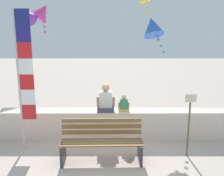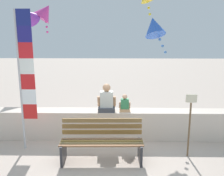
% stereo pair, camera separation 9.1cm
% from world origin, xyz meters
% --- Properties ---
extents(ground_plane, '(40.00, 40.00, 0.00)m').
position_xyz_m(ground_plane, '(0.00, 0.00, 0.00)').
color(ground_plane, '#B7A597').
extents(seawall_ledge, '(6.71, 0.48, 0.75)m').
position_xyz_m(seawall_ledge, '(0.00, 0.85, 0.38)').
color(seawall_ledge, beige).
rests_on(seawall_ledge, ground).
extents(park_bench, '(1.79, 0.65, 0.88)m').
position_xyz_m(park_bench, '(-0.11, -0.34, 0.43)').
color(park_bench, brown).
rests_on(park_bench, ground).
extents(person_adult, '(0.47, 0.35, 0.72)m').
position_xyz_m(person_adult, '(-0.04, 0.80, 1.03)').
color(person_adult, '#3C414C').
rests_on(person_adult, seawall_ledge).
extents(person_child, '(0.30, 0.22, 0.45)m').
position_xyz_m(person_child, '(0.42, 0.80, 0.93)').
color(person_child, tan).
rests_on(person_child, seawall_ledge).
extents(flag_banner, '(0.37, 0.05, 3.25)m').
position_xyz_m(flag_banner, '(-1.88, 0.18, 1.85)').
color(flag_banner, '#B7B7BC').
rests_on(flag_banner, ground).
extents(kite_magenta, '(1.05, 0.94, 1.18)m').
position_xyz_m(kite_magenta, '(-2.42, 4.17, 3.44)').
color(kite_magenta, '#DB3D9E').
extents(kite_blue, '(0.81, 0.89, 1.11)m').
position_xyz_m(kite_blue, '(1.23, 1.71, 2.89)').
color(kite_blue, blue).
extents(kite_purple, '(0.85, 0.94, 0.97)m').
position_xyz_m(kite_purple, '(-2.85, 3.68, 3.28)').
color(kite_purple, purple).
extents(sign_post, '(0.24, 0.04, 1.45)m').
position_xyz_m(sign_post, '(1.83, -0.15, 0.85)').
color(sign_post, brown).
rests_on(sign_post, ground).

